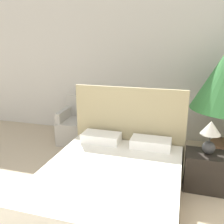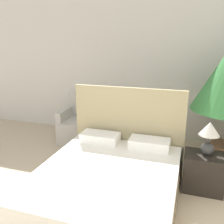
# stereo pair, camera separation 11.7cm
# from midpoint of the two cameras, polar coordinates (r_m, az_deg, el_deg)

# --- Properties ---
(wall_back) EXTENTS (10.00, 0.06, 2.90)m
(wall_back) POSITION_cam_midpoint_polar(r_m,az_deg,el_deg) (5.28, 3.77, 9.96)
(wall_back) COLOR silver
(wall_back) RESTS_ON ground_plane
(bed) EXTENTS (1.73, 2.03, 1.34)m
(bed) POSITION_cam_midpoint_polar(r_m,az_deg,el_deg) (3.30, -0.95, -15.52)
(bed) COLOR brown
(bed) RESTS_ON ground_plane
(armchair_near_window_left) EXTENTS (0.63, 0.73, 0.90)m
(armchair_near_window_left) POSITION_cam_midpoint_polar(r_m,az_deg,el_deg) (5.18, -8.94, -3.48)
(armchair_near_window_left) COLOR #B7B2A8
(armchair_near_window_left) RESTS_ON ground_plane
(armchair_near_window_right) EXTENTS (0.61, 0.71, 0.90)m
(armchair_near_window_right) POSITION_cam_midpoint_polar(r_m,az_deg,el_deg) (4.86, 1.80, -4.64)
(armchair_near_window_right) COLOR #B7B2A8
(armchair_near_window_right) RESTS_ON ground_plane
(nightstand) EXTENTS (0.54, 0.43, 0.52)m
(nightstand) POSITION_cam_midpoint_polar(r_m,az_deg,el_deg) (3.79, 19.52, -12.53)
(nightstand) COLOR black
(nightstand) RESTS_ON ground_plane
(table_lamp) EXTENTS (0.27, 0.27, 0.47)m
(table_lamp) POSITION_cam_midpoint_polar(r_m,az_deg,el_deg) (3.58, 20.67, -4.65)
(table_lamp) COLOR #333333
(table_lamp) RESTS_ON nightstand
(side_table) EXTENTS (0.31, 0.31, 0.44)m
(side_table) POSITION_cam_midpoint_polar(r_m,az_deg,el_deg) (5.04, -3.64, -4.78)
(side_table) COLOR brown
(side_table) RESTS_ON ground_plane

